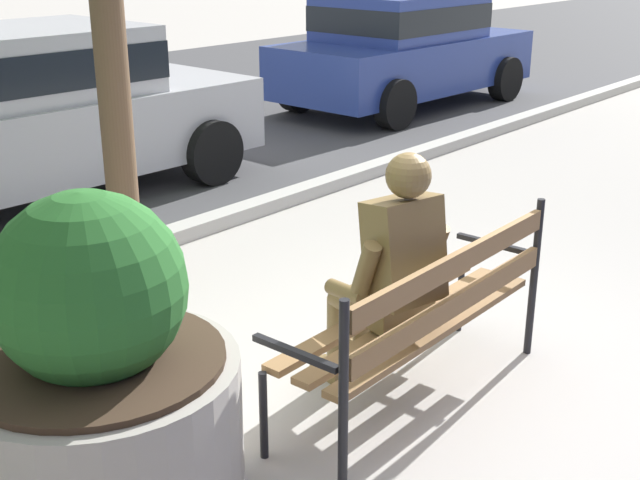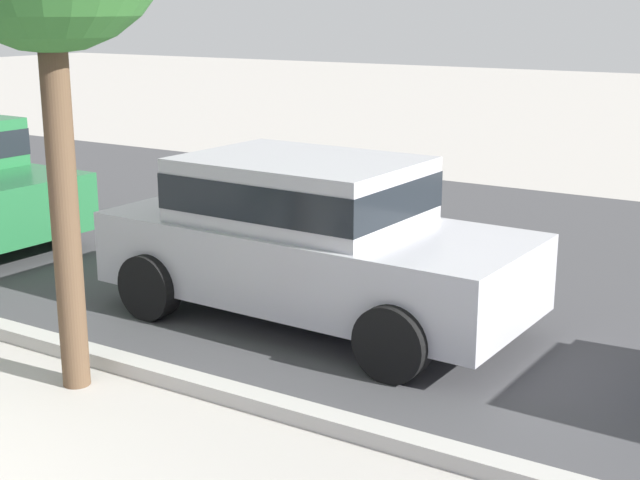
# 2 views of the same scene
# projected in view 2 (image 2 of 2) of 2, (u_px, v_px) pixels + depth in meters

# --- Properties ---
(street_surface) EXTENTS (60.00, 9.00, 0.01)m
(street_surface) POSITION_uv_depth(u_px,v_px,m) (392.00, 249.00, 11.17)
(street_surface) COLOR #424244
(street_surface) RESTS_ON ground
(curb_stone) EXTENTS (60.00, 0.20, 0.12)m
(curb_stone) POSITION_uv_depth(u_px,v_px,m) (131.00, 366.00, 7.39)
(curb_stone) COLOR #B2AFA8
(curb_stone) RESTS_ON ground
(parked_car_silver) EXTENTS (4.15, 2.02, 1.56)m
(parked_car_silver) POSITION_uv_depth(u_px,v_px,m) (309.00, 234.00, 8.48)
(parked_car_silver) COLOR #B7B7BC
(parked_car_silver) RESTS_ON ground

